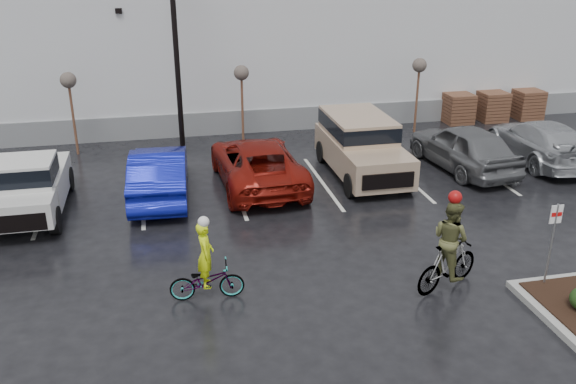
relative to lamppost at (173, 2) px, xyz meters
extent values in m
plane|color=black|center=(4.00, -12.00, -5.69)|extent=(120.00, 120.00, 0.00)
cube|color=silver|center=(4.00, 10.00, -2.19)|extent=(60.00, 15.00, 7.00)
cube|color=slate|center=(4.00, 2.45, -5.19)|extent=(60.00, 0.12, 1.00)
cube|color=#273B18|center=(4.00, 33.00, -2.69)|extent=(80.00, 25.00, 6.00)
cylinder|color=black|center=(0.00, 0.00, -1.19)|extent=(0.20, 0.20, 9.00)
cylinder|color=#4B301E|center=(-4.00, 1.00, -4.29)|extent=(0.10, 0.10, 2.80)
sphere|color=#4B453C|center=(-4.00, 1.00, -2.79)|extent=(0.60, 0.60, 0.60)
cylinder|color=#4B301E|center=(2.50, 1.00, -4.29)|extent=(0.10, 0.10, 2.80)
sphere|color=#4B453C|center=(2.50, 1.00, -2.79)|extent=(0.60, 0.60, 0.60)
cylinder|color=#4B301E|center=(10.00, 1.00, -4.29)|extent=(0.10, 0.10, 2.80)
sphere|color=#4B453C|center=(10.00, 1.00, -2.79)|extent=(0.60, 0.60, 0.60)
cube|color=#4B301E|center=(12.50, 2.00, -5.01)|extent=(1.20, 1.20, 1.35)
cube|color=#4B301E|center=(14.20, 2.00, -5.01)|extent=(1.20, 1.20, 1.35)
cube|color=#4B301E|center=(16.00, 2.00, -5.01)|extent=(1.20, 1.20, 1.35)
cylinder|color=gray|center=(7.80, -11.80, -4.59)|extent=(0.05, 0.05, 2.20)
cube|color=white|center=(7.80, -11.80, -3.74)|extent=(0.30, 0.02, 0.45)
cube|color=red|center=(7.80, -11.81, -3.74)|extent=(0.26, 0.02, 0.10)
imported|color=#0E159A|center=(-0.94, -4.05, -4.87)|extent=(1.99, 5.03, 1.63)
imported|color=maroon|center=(2.30, -3.67, -4.90)|extent=(2.78, 5.72, 1.57)
imported|color=slate|center=(9.82, -3.73, -4.84)|extent=(2.53, 5.15, 1.69)
imported|color=#B0B3B8|center=(13.03, -3.50, -4.92)|extent=(2.53, 5.45, 1.54)
imported|color=#3F3F44|center=(-0.03, -10.50, -5.24)|extent=(1.74, 0.69, 0.90)
imported|color=#D6F50D|center=(-0.03, -10.50, -4.55)|extent=(0.41, 0.59, 1.57)
sphere|color=silver|center=(-0.03, -10.50, -3.74)|extent=(0.26, 0.26, 0.26)
imported|color=#3F3F44|center=(5.56, -11.23, -5.09)|extent=(1.98, 1.28, 1.19)
imported|color=#4F512B|center=(5.56, -11.23, -4.39)|extent=(0.82, 1.04, 1.88)
sphere|color=#990C0C|center=(5.56, -11.23, -3.36)|extent=(0.31, 0.31, 0.31)
camera|label=1|loc=(-0.80, -22.75, 1.94)|focal=38.00mm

